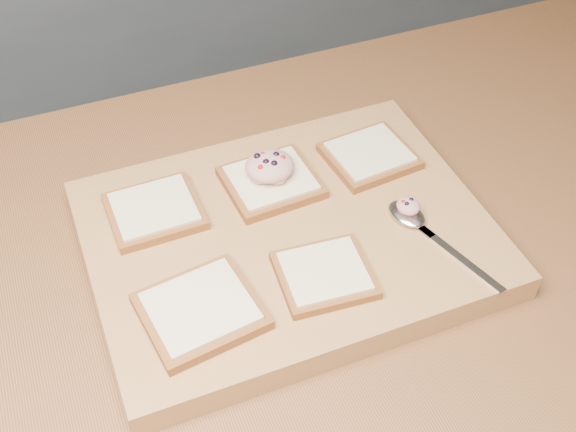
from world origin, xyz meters
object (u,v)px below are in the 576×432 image
object	(u,v)px
bread_far_center	(271,182)
spoon	(414,220)
tuna_salad_dollop	(270,166)
cutting_board	(288,238)

from	to	relation	value
bread_far_center	spoon	size ratio (longest dim) A/B	0.67
tuna_salad_dollop	spoon	xyz separation A→B (m)	(0.15, -0.14, -0.03)
bread_far_center	spoon	world-z (taller)	bread_far_center
tuna_salad_dollop	cutting_board	bearing A→B (deg)	-95.49
tuna_salad_dollop	spoon	bearing A→B (deg)	-43.86
cutting_board	spoon	bearing A→B (deg)	-19.30
bread_far_center	spoon	bearing A→B (deg)	-42.65
bread_far_center	spoon	distance (m)	0.20
bread_far_center	tuna_salad_dollop	xyz separation A→B (m)	(0.00, 0.01, 0.02)
cutting_board	spoon	xyz separation A→B (m)	(0.16, -0.05, 0.03)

